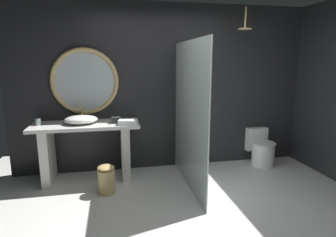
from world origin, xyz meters
TOP-DOWN VIEW (x-y plane):
  - ground_plane at (0.00, 0.00)m, footprint 5.76×5.76m
  - back_wall_panel at (0.00, 1.90)m, footprint 4.80×0.10m
  - vanity_counter at (-1.24, 1.54)m, footprint 1.50×0.59m
  - vessel_sink at (-1.30, 1.54)m, footprint 0.46×0.38m
  - tumbler_cup at (-1.88, 1.57)m, footprint 0.07×0.07m
  - tissue_box at (-0.82, 1.50)m, footprint 0.13×0.11m
  - round_wall_mirror at (-1.24, 1.81)m, footprint 0.99×0.06m
  - shower_glass_panel at (0.15, 1.06)m, footprint 0.02×1.58m
  - rain_shower_head at (1.11, 1.50)m, footprint 0.20×0.20m
  - toilet at (1.58, 1.64)m, footprint 0.39×0.58m
  - waste_bin at (-0.98, 1.04)m, footprint 0.23×0.23m
  - folded_hand_towel at (-0.66, 1.34)m, footprint 0.28×0.19m

SIDE VIEW (x-z plane):
  - ground_plane at x=0.00m, z-range 0.00..0.00m
  - waste_bin at x=-0.98m, z-range 0.00..0.39m
  - toilet at x=1.58m, z-range -0.03..0.56m
  - vanity_counter at x=-1.24m, z-range 0.11..0.96m
  - folded_hand_towel at x=-0.66m, z-range 0.85..0.92m
  - tissue_box at x=-0.82m, z-range 0.85..0.93m
  - tumbler_cup at x=-1.88m, z-range 0.85..0.94m
  - vessel_sink at x=-1.30m, z-range 0.80..1.03m
  - shower_glass_panel at x=0.15m, z-range 0.00..1.99m
  - back_wall_panel at x=0.00m, z-range 0.00..2.60m
  - round_wall_mirror at x=-1.24m, z-range 0.93..1.92m
  - rain_shower_head at x=1.11m, z-range 2.06..2.38m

